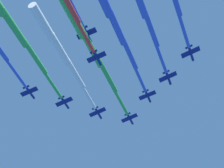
% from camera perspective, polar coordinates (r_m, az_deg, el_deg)
% --- Properties ---
extents(jet_lead, '(53.71, 68.29, 4.24)m').
position_cam_1_polar(jet_lead, '(180.49, -2.85, 4.86)').
color(jet_lead, navy).
extents(jet_port_inner, '(46.86, 60.99, 4.28)m').
position_cam_1_polar(jet_port_inner, '(180.02, -7.01, 4.65)').
color(jet_port_inner, navy).
extents(jet_starboard_inner, '(47.78, 61.70, 4.18)m').
position_cam_1_polar(jet_starboard_inner, '(175.29, 0.52, 7.65)').
color(jet_starboard_inner, navy).
extents(jet_port_mid, '(51.58, 67.06, 4.23)m').
position_cam_1_polar(jet_port_mid, '(176.60, -13.03, 7.49)').
color(jet_port_mid, navy).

